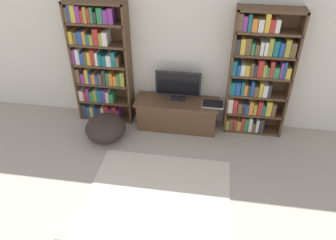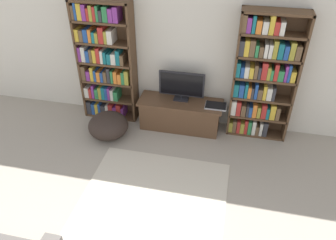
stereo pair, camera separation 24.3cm
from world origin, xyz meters
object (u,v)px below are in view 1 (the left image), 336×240
Objects in this scene: television at (178,85)px; laptop at (213,104)px; beanbag_ottoman at (106,128)px; tv_stand at (177,114)px; bookshelf_left at (100,64)px; bookshelf_right at (258,76)px.

laptop is (0.58, -0.09, -0.25)m from television.
television is 1.14× the size of beanbag_ottoman.
laptop is 0.53× the size of beanbag_ottoman.
beanbag_ottoman is (-1.09, -0.50, -0.05)m from tv_stand.
television is at bearing 170.76° from laptop.
television is at bearing -2.29° from bookshelf_left.
bookshelf_left is at bearing 177.71° from television.
tv_stand is (-1.22, -0.12, -0.75)m from bookshelf_right.
bookshelf_right is 1.44m from tv_stand.
tv_stand is at bearing -174.42° from bookshelf_right.
television is at bearing 90.00° from tv_stand.
bookshelf_left is 3.14× the size of beanbag_ottoman.
television is at bearing -177.57° from bookshelf_right.
television is 0.64m from laptop.
beanbag_ottoman is (-1.09, -0.57, -0.57)m from television.
bookshelf_right is 2.53m from beanbag_ottoman.
bookshelf_left is at bearing 180.00° from bookshelf_right.
bookshelf_right is 1.48× the size of tv_stand.
tv_stand is at bearing -5.25° from bookshelf_left.
laptop reaches higher than tv_stand.
tv_stand is at bearing 24.50° from beanbag_ottoman.
beanbag_ottoman is at bearing -152.65° from television.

